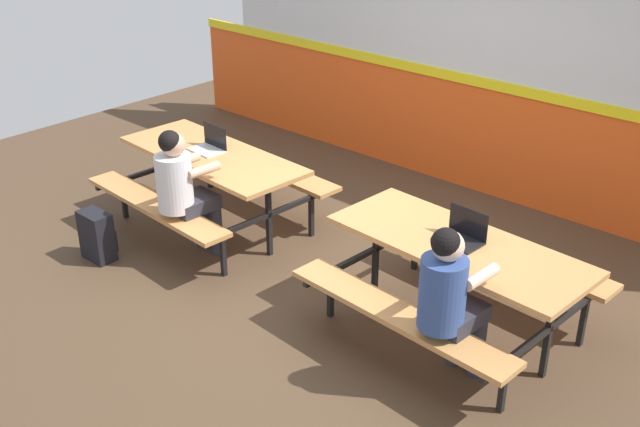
% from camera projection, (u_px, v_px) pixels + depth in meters
% --- Properties ---
extents(ground_plane, '(10.00, 10.00, 0.02)m').
position_uv_depth(ground_plane, '(325.00, 270.00, 6.51)').
color(ground_plane, '#4C3826').
extents(accent_backdrop, '(8.00, 0.14, 2.60)m').
position_uv_depth(accent_backdrop, '(482.00, 70.00, 7.50)').
color(accent_backdrop, '#E55119').
rests_on(accent_backdrop, ground).
extents(picnic_table_left, '(1.93, 1.66, 0.74)m').
position_uv_depth(picnic_table_left, '(213.00, 170.00, 6.97)').
color(picnic_table_left, tan).
rests_on(picnic_table_left, ground).
extents(picnic_table_right, '(1.93, 1.66, 0.74)m').
position_uv_depth(picnic_table_right, '(457.00, 263.00, 5.45)').
color(picnic_table_right, tan).
rests_on(picnic_table_right, ground).
extents(student_nearer, '(0.38, 0.53, 1.21)m').
position_uv_depth(student_nearer, '(183.00, 185.00, 6.35)').
color(student_nearer, '#2D2D38').
rests_on(student_nearer, ground).
extents(student_further, '(0.38, 0.53, 1.21)m').
position_uv_depth(student_further, '(450.00, 295.00, 4.82)').
color(student_further, '#2D2D38').
rests_on(student_further, ground).
extents(laptop_silver, '(0.33, 0.24, 0.22)m').
position_uv_depth(laptop_silver, '(210.00, 145.00, 6.95)').
color(laptop_silver, silver).
rests_on(laptop_silver, picnic_table_left).
extents(laptop_dark, '(0.33, 0.24, 0.22)m').
position_uv_depth(laptop_dark, '(462.00, 235.00, 5.38)').
color(laptop_dark, black).
rests_on(laptop_dark, picnic_table_right).
extents(backpack_dark, '(0.30, 0.22, 0.44)m').
position_uv_depth(backpack_dark, '(98.00, 236.00, 6.58)').
color(backpack_dark, black).
rests_on(backpack_dark, ground).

